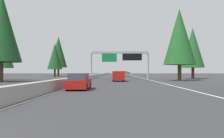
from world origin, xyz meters
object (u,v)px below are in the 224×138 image
minivan_distant_b (118,76)px  sedan_near_right (127,74)px  conifer_left_near (1,46)px  conifer_right_mid (193,48)px  pickup_near_center (125,73)px  conifer_right_near (179,37)px  conifer_left_far (58,52)px  conifer_left_mid (55,56)px  sedan_mid_left (79,82)px  sign_gantry_overhead (120,57)px  conifer_left_foreground (1,27)px

minivan_distant_b → sedan_near_right: 40.66m
conifer_left_near → conifer_right_mid: bearing=-75.7°
pickup_near_center → conifer_right_near: size_ratio=0.43×
conifer_left_far → pickup_near_center: bearing=-63.7°
conifer_left_mid → conifer_left_far: 10.48m
sedan_mid_left → conifer_left_far: conifer_left_far is taller
pickup_near_center → conifer_left_mid: size_ratio=0.51×
sign_gantry_overhead → minivan_distant_b: bearing=177.2°
sedan_mid_left → conifer_left_foreground: bearing=43.8°
conifer_right_near → sedan_near_right: bearing=11.5°
sedan_near_right → conifer_left_mid: conifer_left_mid is taller
sedan_mid_left → minivan_distant_b: bearing=-11.7°
sign_gantry_overhead → sedan_mid_left: sign_gantry_overhead is taller
pickup_near_center → conifer_right_near: (-56.13, -7.77, 7.03)m
conifer_right_near → pickup_near_center: bearing=7.9°
conifer_left_mid → conifer_left_far: (10.16, 1.34, 2.22)m
pickup_near_center → conifer_left_near: conifer_left_near is taller
conifer_right_mid → conifer_left_near: conifer_right_mid is taller
conifer_right_near → conifer_left_mid: size_ratio=1.19×
pickup_near_center → conifer_left_near: 60.74m
conifer_right_near → conifer_right_mid: conifer_right_near is taller
pickup_near_center → conifer_right_mid: conifer_right_mid is taller
sedan_near_right → conifer_left_mid: size_ratio=0.40×
conifer_left_far → sedan_near_right: bearing=-104.3°
sign_gantry_overhead → conifer_right_near: size_ratio=0.97×
conifer_left_mid → sign_gantry_overhead: bearing=-140.5°
conifer_left_near → conifer_left_far: conifer_left_far is taller
conifer_left_foreground → conifer_left_far: 49.92m
conifer_right_mid → conifer_left_far: size_ratio=0.80×
conifer_left_far → sign_gantry_overhead: bearing=-147.9°
conifer_right_near → conifer_left_near: 33.32m
sedan_mid_left → conifer_right_near: size_ratio=0.34×
sign_gantry_overhead → conifer_left_foreground: size_ratio=0.89×
conifer_left_mid → minivan_distant_b: bearing=-151.0°
conifer_left_mid → sedan_near_right: bearing=-81.2°
conifer_right_mid → conifer_left_foreground: size_ratio=0.82×
sedan_mid_left → sedan_near_right: 59.16m
sedan_near_right → conifer_right_near: bearing=-168.5°
conifer_left_foreground → minivan_distant_b: bearing=-81.2°
sedan_near_right → conifer_left_near: (-36.01, 25.70, 5.73)m
sign_gantry_overhead → conifer_right_mid: 17.12m
sedan_near_right → conifer_right_mid: conifer_right_mid is taller
conifer_left_far → conifer_right_mid: bearing=-129.7°
sedan_mid_left → conifer_right_near: bearing=-34.7°
pickup_near_center → conifer_right_near: conifer_right_near is taller
conifer_left_near → pickup_near_center: bearing=-24.9°
sedan_mid_left → pickup_near_center: bearing=-5.2°
sedan_near_right → conifer_left_foreground: bearing=153.1°
conifer_left_far → conifer_left_mid: bearing=-172.5°
minivan_distant_b → conifer_left_foreground: 20.23m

